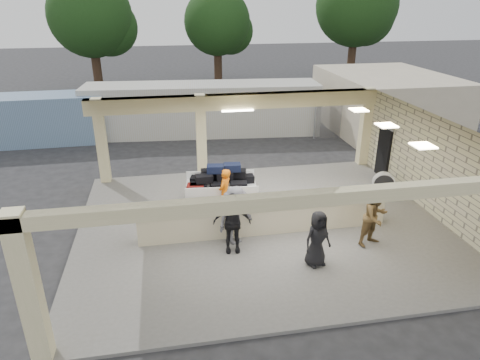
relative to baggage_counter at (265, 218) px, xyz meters
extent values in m
plane|color=#252527|center=(0.00, 0.50, -0.59)|extent=(120.00, 120.00, 0.00)
cube|color=#63605B|center=(0.00, 0.50, -0.54)|extent=(12.00, 10.00, 0.10)
cube|color=beige|center=(0.00, 0.50, 2.91)|extent=(12.00, 10.00, 0.02)
cube|color=beige|center=(6.00, 0.50, 1.16)|extent=(0.02, 10.00, 3.50)
cube|color=black|center=(5.94, 3.70, 0.56)|extent=(0.10, 0.95, 2.10)
cube|color=beige|center=(0.00, 5.25, 2.61)|extent=(12.00, 0.50, 0.60)
cube|color=beige|center=(0.00, -4.35, 2.76)|extent=(12.00, 0.30, 0.30)
cube|color=beige|center=(-5.50, 5.25, 1.21)|extent=(0.40, 0.40, 3.50)
cube|color=beige|center=(-1.50, 5.25, 1.21)|extent=(0.40, 0.40, 3.50)
cube|color=beige|center=(5.80, 5.30, 1.21)|extent=(0.40, 0.40, 3.50)
cube|color=beige|center=(-5.80, -4.30, 1.21)|extent=(0.40, 0.40, 3.50)
cube|color=white|center=(0.00, 5.00, 2.29)|extent=(1.30, 0.12, 0.06)
cube|color=#FFEABF|center=(3.80, 2.00, 2.88)|extent=(0.55, 0.55, 0.04)
cube|color=#FFEABF|center=(3.80, 0.00, 2.88)|extent=(0.55, 0.55, 0.04)
cube|color=#FFEABF|center=(3.80, -2.00, 2.88)|extent=(0.55, 0.55, 0.04)
cube|color=beige|center=(0.00, 0.00, -0.04)|extent=(8.00, 0.50, 0.90)
cube|color=#B7B7BC|center=(0.00, 0.00, 0.46)|extent=(8.20, 0.58, 0.06)
cube|color=white|center=(-1.08, 2.32, 0.13)|extent=(2.70, 1.78, 0.12)
cylinder|color=black|center=(-2.16, 1.86, -0.28)|extent=(0.16, 0.42, 0.41)
cylinder|color=black|center=(-2.04, 2.98, -0.28)|extent=(0.16, 0.42, 0.41)
cylinder|color=black|center=(-0.12, 1.66, -0.28)|extent=(0.16, 0.42, 0.41)
cylinder|color=black|center=(0.00, 2.78, -0.28)|extent=(0.16, 0.42, 0.41)
cube|color=white|center=(-1.00, 3.09, 0.33)|extent=(2.55, 0.30, 0.31)
cube|color=white|center=(-1.16, 1.56, 0.33)|extent=(2.55, 0.30, 0.31)
cube|color=black|center=(-1.93, 2.10, 0.32)|extent=(0.63, 0.45, 0.27)
cube|color=black|center=(-1.21, 2.02, 0.32)|extent=(0.63, 0.45, 0.27)
cube|color=black|center=(-0.50, 1.95, 0.32)|extent=(0.63, 0.45, 0.27)
cube|color=black|center=(-1.87, 2.71, 0.32)|extent=(0.63, 0.45, 0.27)
cube|color=black|center=(-1.15, 2.64, 0.32)|extent=(0.63, 0.45, 0.27)
cube|color=black|center=(-0.44, 2.57, 0.32)|extent=(0.63, 0.45, 0.27)
cube|color=black|center=(-1.71, 2.18, 0.60)|extent=(0.63, 0.45, 0.27)
cube|color=black|center=(-0.98, 2.31, 0.60)|extent=(0.63, 0.45, 0.27)
cube|color=black|center=(-0.45, 2.46, 0.60)|extent=(0.63, 0.45, 0.27)
cube|color=black|center=(-1.46, 2.67, 0.60)|extent=(0.63, 0.45, 0.27)
cube|color=black|center=(-1.28, 2.34, 0.88)|extent=(0.63, 0.45, 0.27)
cube|color=black|center=(-0.66, 2.38, 0.88)|extent=(0.63, 0.45, 0.27)
cube|color=#590F0C|center=(-2.04, 2.00, 0.32)|extent=(0.63, 0.45, 0.27)
cube|color=black|center=(-0.13, 2.54, 0.32)|extent=(0.63, 0.45, 0.27)
cylinder|color=white|center=(5.10, 1.90, 0.02)|extent=(0.88, 0.57, 0.83)
cylinder|color=black|center=(5.10, 1.90, 0.02)|extent=(0.81, 0.57, 0.74)
cube|color=white|center=(4.82, 1.90, -0.35)|extent=(0.06, 0.46, 0.28)
cube|color=white|center=(5.38, 1.90, -0.35)|extent=(0.06, 0.46, 0.28)
imported|color=#DA610B|center=(-1.08, 1.39, 0.36)|extent=(0.63, 0.70, 1.70)
imported|color=brown|center=(3.09, -1.33, 0.45)|extent=(0.99, 0.71, 1.87)
imported|color=black|center=(-1.21, -0.93, 0.46)|extent=(1.14, 0.50, 1.89)
imported|color=#56555B|center=(-1.03, -0.50, 0.45)|extent=(1.27, 0.97, 1.88)
imported|color=black|center=(1.01, -2.06, 0.34)|extent=(0.87, 0.55, 1.66)
imported|color=white|center=(6.23, 14.29, 0.21)|extent=(5.85, 3.23, 1.60)
imported|color=white|center=(12.65, 13.75, 0.20)|extent=(5.09, 2.11, 1.58)
imported|color=black|center=(4.78, 14.94, 0.11)|extent=(4.28, 3.53, 1.39)
cube|color=beige|center=(-0.82, 11.63, 0.80)|extent=(12.96, 3.59, 2.77)
cube|color=#6E8BB0|center=(-10.87, 11.47, 0.66)|extent=(9.67, 2.55, 2.50)
cylinder|color=gray|center=(5.00, 9.50, 0.41)|extent=(0.06, 0.06, 2.00)
cylinder|color=gray|center=(7.00, 9.50, 0.41)|extent=(0.06, 0.06, 2.00)
cylinder|color=gray|center=(9.00, 9.50, 0.41)|extent=(0.06, 0.06, 2.00)
cylinder|color=gray|center=(11.00, 9.50, 0.41)|extent=(0.06, 0.06, 2.00)
cylinder|color=gray|center=(13.00, 9.50, 0.41)|extent=(0.06, 0.06, 2.00)
cube|color=gray|center=(11.00, 9.50, 0.41)|extent=(12.00, 0.02, 2.00)
cylinder|color=gray|center=(11.00, 9.50, 1.41)|extent=(12.00, 0.05, 0.05)
cylinder|color=#382619|center=(-8.00, 24.50, 1.66)|extent=(0.70, 0.70, 4.50)
sphere|color=black|center=(-8.00, 24.50, 5.26)|extent=(6.30, 6.30, 6.30)
sphere|color=black|center=(-6.80, 25.10, 4.36)|extent=(4.50, 4.50, 4.50)
cylinder|color=#382619|center=(2.00, 26.50, 1.41)|extent=(0.70, 0.70, 4.00)
sphere|color=black|center=(2.00, 26.50, 4.61)|extent=(5.60, 5.60, 5.60)
sphere|color=black|center=(3.20, 27.10, 3.81)|extent=(4.00, 4.00, 4.00)
cylinder|color=#382619|center=(14.00, 25.50, 1.91)|extent=(0.70, 0.70, 5.00)
sphere|color=black|center=(14.00, 25.50, 5.91)|extent=(7.00, 7.00, 7.00)
sphere|color=black|center=(15.20, 26.10, 4.91)|extent=(5.00, 5.00, 5.00)
cube|color=beige|center=(9.50, 10.50, 1.01)|extent=(6.00, 8.00, 3.20)
camera|label=1|loc=(-2.93, -11.79, 6.52)|focal=32.00mm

